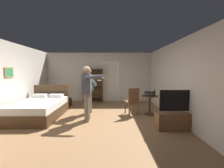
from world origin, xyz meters
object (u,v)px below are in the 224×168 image
object	(u,v)px
bed	(41,108)
bottle_on_table	(154,93)
person_blue_shirt	(87,89)
suitcase_dark	(64,102)
wooden_chair	(132,100)
laptop	(149,94)
side_table	(150,102)
tv_flatscreen	(177,118)
person_striped_shirt	(89,87)
bookshelf	(93,84)
suitcase_small	(65,102)

from	to	relation	value
bed	bottle_on_table	distance (m)	4.05
person_blue_shirt	suitcase_dark	bearing A→B (deg)	126.79
bed	wooden_chair	xyz separation A→B (m)	(3.23, 0.15, 0.24)
laptop	person_blue_shirt	xyz separation A→B (m)	(-2.13, -0.61, 0.26)
side_table	laptop	distance (m)	0.29
tv_flatscreen	side_table	bearing A→B (deg)	105.51
bed	person_striped_shirt	bearing A→B (deg)	10.91
bed	suitcase_dark	world-z (taller)	bed
bookshelf	side_table	bearing A→B (deg)	-42.87
suitcase_small	side_table	bearing A→B (deg)	-19.94
side_table	bottle_on_table	size ratio (longest dim) A/B	2.99
bookshelf	person_striped_shirt	xyz separation A→B (m)	(0.08, -2.05, 0.06)
bottle_on_table	person_striped_shirt	size ratio (longest dim) A/B	0.14
bed	person_striped_shirt	world-z (taller)	person_striped_shirt
side_table	suitcase_small	xyz separation A→B (m)	(-3.53, 1.30, -0.30)
bottle_on_table	laptop	bearing A→B (deg)	168.05
laptop	suitcase_dark	xyz separation A→B (m)	(-3.53, 1.26, -0.56)
bed	person_blue_shirt	bearing A→B (deg)	-14.39
suitcase_dark	bookshelf	bearing A→B (deg)	45.47
tv_flatscreen	laptop	distance (m)	1.44
tv_flatscreen	side_table	world-z (taller)	tv_flatscreen
suitcase_small	suitcase_dark	bearing A→B (deg)	-115.97
bottle_on_table	suitcase_small	distance (m)	3.97
bottle_on_table	person_striped_shirt	distance (m)	2.40
laptop	suitcase_small	size ratio (longest dim) A/B	0.73
laptop	suitcase_small	distance (m)	3.78
laptop	person_blue_shirt	world-z (taller)	person_blue_shirt
person_blue_shirt	person_striped_shirt	xyz separation A→B (m)	(-0.08, 0.75, -0.03)
side_table	person_blue_shirt	bearing A→B (deg)	-163.41
laptop	bottle_on_table	size ratio (longest dim) A/B	1.72
bottle_on_table	wooden_chair	xyz separation A→B (m)	(-0.79, 0.02, -0.25)
laptop	wooden_chair	world-z (taller)	wooden_chair
bed	tv_flatscreen	xyz separation A→B (m)	(4.25, -1.13, 0.00)
suitcase_small	bed	bearing A→B (deg)	-102.66
laptop	tv_flatscreen	bearing A→B (deg)	-72.33
tv_flatscreen	person_striped_shirt	world-z (taller)	person_striped_shirt
bottle_on_table	wooden_chair	world-z (taller)	wooden_chair
bed	side_table	distance (m)	3.89
side_table	suitcase_dark	distance (m)	3.78
side_table	laptop	size ratio (longest dim) A/B	1.74
tv_flatscreen	person_blue_shirt	distance (m)	2.73
person_striped_shirt	suitcase_dark	world-z (taller)	person_striped_shirt
wooden_chair	suitcase_small	world-z (taller)	wooden_chair
wooden_chair	person_blue_shirt	size ratio (longest dim) A/B	0.57
bookshelf	tv_flatscreen	size ratio (longest dim) A/B	1.54
suitcase_small	wooden_chair	bearing A→B (deg)	-25.04
tv_flatscreen	bookshelf	bearing A→B (deg)	127.62
wooden_chair	suitcase_small	bearing A→B (deg)	154.64
bed	bookshelf	size ratio (longest dim) A/B	1.22
bed	side_table	world-z (taller)	bed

